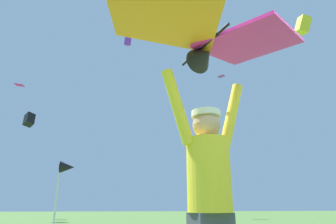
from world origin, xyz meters
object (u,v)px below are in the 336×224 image
(distant_kite_purple_high_right, at_px, (221,76))
(distant_kite_yellow_high_left, at_px, (303,25))
(distant_kite_magenta_far_center, at_px, (20,85))
(kite_flyer_person, at_px, (210,196))
(distant_kite_purple_low_right, at_px, (128,41))
(held_stunt_kite, at_px, (208,37))
(distant_kite_black_mid_right, at_px, (29,120))
(marker_flag, at_px, (66,173))

(distant_kite_purple_high_right, xyz_separation_m, distant_kite_yellow_high_left, (4.25, -4.32, 2.01))
(distant_kite_magenta_far_center, bearing_deg, kite_flyer_person, -67.17)
(distant_kite_purple_high_right, distance_m, distant_kite_magenta_far_center, 20.05)
(distant_kite_purple_high_right, relative_size, distant_kite_yellow_high_left, 0.40)
(distant_kite_magenta_far_center, bearing_deg, distant_kite_purple_low_right, 8.01)
(kite_flyer_person, bearing_deg, distant_kite_purple_high_right, 68.54)
(kite_flyer_person, distance_m, held_stunt_kite, 1.34)
(distant_kite_purple_high_right, bearing_deg, distant_kite_yellow_high_left, -45.49)
(kite_flyer_person, xyz_separation_m, distant_kite_black_mid_right, (-7.58, 19.76, 6.13))
(distant_kite_purple_high_right, xyz_separation_m, distant_kite_black_mid_right, (-14.11, 3.13, -3.22))
(distant_kite_purple_high_right, relative_size, distant_kite_black_mid_right, 0.46)
(distant_kite_purple_low_right, xyz_separation_m, marker_flag, (-1.21, -23.65, -17.87))
(distant_kite_purple_low_right, xyz_separation_m, distant_kite_black_mid_right, (-7.03, -7.83, -12.32))
(distant_kite_purple_high_right, height_order, distant_kite_magenta_far_center, distant_kite_magenta_far_center)
(kite_flyer_person, relative_size, distant_kite_magenta_far_center, 1.54)
(held_stunt_kite, relative_size, distant_kite_purple_high_right, 3.58)
(held_stunt_kite, height_order, distant_kite_magenta_far_center, distant_kite_magenta_far_center)
(distant_kite_purple_low_right, xyz_separation_m, distant_kite_yellow_high_left, (11.33, -15.29, -7.09))
(kite_flyer_person, relative_size, distant_kite_purple_high_right, 3.54)
(distant_kite_yellow_high_left, distance_m, distant_kite_black_mid_right, 20.49)
(distant_kite_yellow_high_left, relative_size, distant_kite_black_mid_right, 1.13)
(distant_kite_black_mid_right, relative_size, marker_flag, 0.68)
(kite_flyer_person, bearing_deg, distant_kite_yellow_high_left, 48.77)
(held_stunt_kite, distance_m, distant_kite_magenta_far_center, 30.19)
(kite_flyer_person, xyz_separation_m, held_stunt_kite, (0.02, -0.08, 1.34))
(distant_kite_magenta_far_center, bearing_deg, distant_kite_black_mid_right, -61.78)
(distant_kite_purple_low_right, distance_m, distant_kite_yellow_high_left, 20.31)
(distant_kite_purple_high_right, distance_m, distant_kite_black_mid_right, 14.81)
(kite_flyer_person, distance_m, distant_kite_black_mid_right, 22.03)
(marker_flag, bearing_deg, distant_kite_purple_high_right, 56.83)
(distant_kite_yellow_high_left, bearing_deg, distant_kite_magenta_far_center, 147.60)
(kite_flyer_person, xyz_separation_m, distant_kite_yellow_high_left, (10.78, 12.30, 11.35))
(distant_kite_magenta_far_center, distance_m, marker_flag, 26.40)
(held_stunt_kite, xyz_separation_m, distant_kite_purple_high_right, (6.51, 16.71, 8.01))
(held_stunt_kite, height_order, distant_kite_purple_low_right, distant_kite_purple_low_right)
(distant_kite_black_mid_right, height_order, marker_flag, distant_kite_black_mid_right)
(distant_kite_magenta_far_center, xyz_separation_m, marker_flag, (9.24, -22.18, -10.93))
(held_stunt_kite, distance_m, distant_kite_purple_high_right, 19.64)
(distant_kite_purple_low_right, height_order, distant_kite_magenta_far_center, distant_kite_purple_low_right)
(distant_kite_yellow_high_left, height_order, distant_kite_black_mid_right, distant_kite_yellow_high_left)
(distant_kite_black_mid_right, xyz_separation_m, distant_kite_magenta_far_center, (-3.41, 6.36, 5.38))
(held_stunt_kite, relative_size, marker_flag, 1.11)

